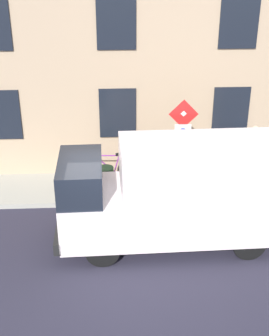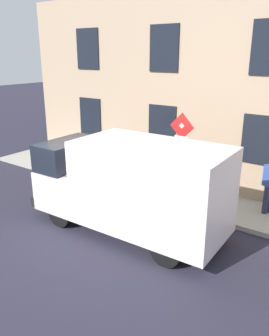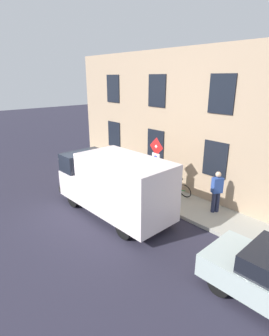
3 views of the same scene
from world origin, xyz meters
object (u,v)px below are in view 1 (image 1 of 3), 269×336
(delivery_van, at_px, (176,191))
(sign_post_stacked, at_px, (182,136))
(bicycle_black, at_px, (145,168))
(litter_bin, at_px, (106,182))
(pedestrian, at_px, (253,150))
(bicycle_purple, at_px, (111,169))
(bicycle_green, at_px, (179,167))

(delivery_van, bearing_deg, sign_post_stacked, -103.51)
(bicycle_black, height_order, litter_bin, litter_bin)
(pedestrian, bearing_deg, sign_post_stacked, -126.96)
(delivery_van, xyz_separation_m, bicycle_black, (3.10, 0.49, -0.82))
(delivery_van, xyz_separation_m, bicycle_purple, (3.10, 1.54, -0.82))
(delivery_van, distance_m, litter_bin, 2.75)
(bicycle_purple, distance_m, pedestrian, 4.32)
(bicycle_purple, bearing_deg, litter_bin, 80.33)
(bicycle_green, xyz_separation_m, pedestrian, (-0.13, -2.18, 0.56))
(bicycle_black, bearing_deg, bicycle_green, 179.78)
(delivery_van, height_order, bicycle_black, delivery_van)
(sign_post_stacked, bearing_deg, bicycle_black, 36.97)
(sign_post_stacked, height_order, litter_bin, sign_post_stacked)
(pedestrian, bearing_deg, litter_bin, -139.62)
(delivery_van, distance_m, bicycle_green, 3.26)
(pedestrian, bearing_deg, delivery_van, -104.13)
(pedestrian, xyz_separation_m, litter_bin, (-0.92, 4.41, -0.48))
(delivery_van, xyz_separation_m, bicycle_green, (3.10, -0.56, -0.82))
(sign_post_stacked, height_order, bicycle_purple, sign_post_stacked)
(delivery_van, bearing_deg, bicycle_purple, -65.05)
(bicycle_black, xyz_separation_m, litter_bin, (-1.05, 1.18, 0.08))
(delivery_van, relative_size, bicycle_green, 3.13)
(sign_post_stacked, xyz_separation_m, bicycle_purple, (1.19, 1.95, -1.46))
(sign_post_stacked, xyz_separation_m, litter_bin, (0.14, 2.08, -1.38))
(sign_post_stacked, bearing_deg, bicycle_green, -7.30)
(bicycle_black, relative_size, pedestrian, 0.99)
(delivery_van, height_order, pedestrian, delivery_van)
(pedestrian, bearing_deg, bicycle_black, -153.72)
(bicycle_purple, height_order, litter_bin, litter_bin)
(bicycle_black, height_order, pedestrian, pedestrian)
(bicycle_green, distance_m, bicycle_purple, 2.10)
(bicycle_black, xyz_separation_m, pedestrian, (-0.13, -3.23, 0.56))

